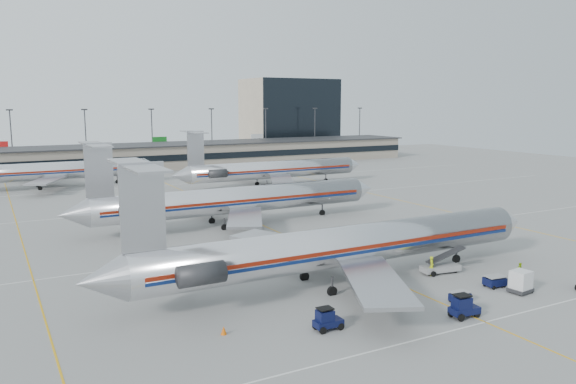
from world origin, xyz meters
TOP-DOWN VIEW (x-y plane):
  - ground at (0.00, 0.00)m, footprint 260.00×260.00m
  - apron_markings at (0.00, 10.00)m, footprint 160.00×0.15m
  - terminal at (0.00, 97.97)m, footprint 162.00×17.00m
  - light_mast_row at (0.00, 112.00)m, footprint 163.60×0.40m
  - distant_building at (62.00, 128.00)m, footprint 30.00×20.00m
  - jet_foreground at (-5.04, -4.68)m, footprint 47.64×28.05m
  - jet_second_row at (-3.70, 23.86)m, footprint 46.40×27.32m
  - jet_third_row at (17.71, 54.41)m, footprint 42.82×26.34m
  - jet_back_row at (-22.30, 73.46)m, footprint 42.77×26.31m
  - tug_left at (-11.65, -13.44)m, footprint 2.20×1.17m
  - tug_center at (-0.84, -16.47)m, footprint 2.48×1.43m
  - cart_inner at (1.49, -13.83)m, footprint 1.72×1.24m
  - cart_outer at (7.34, -12.37)m, footprint 2.00×1.49m
  - uld_container at (8.09, -14.58)m, footprint 2.09×1.82m
  - belt_loader at (6.07, -6.76)m, footprint 4.83×2.02m
  - ramp_worker_near at (4.68, -6.90)m, footprint 0.78×0.84m
  - ramp_worker_far at (11.45, -11.81)m, footprint 0.97×0.92m
  - cone_right at (12.10, -11.48)m, footprint 0.50×0.50m
  - cone_left at (-18.73, -10.51)m, footprint 0.54×0.54m

SIDE VIEW (x-z plane):
  - ground at x=0.00m, z-range 0.00..0.00m
  - apron_markings at x=0.00m, z-range 0.00..0.02m
  - cone_right at x=12.10m, z-range 0.00..0.59m
  - cone_left at x=-18.73m, z-range 0.00..0.63m
  - cart_inner at x=1.49m, z-range 0.03..0.97m
  - cart_outer at x=7.34m, z-range 0.03..1.09m
  - belt_loader at x=6.07m, z-range -0.58..1.92m
  - ramp_worker_far at x=11.45m, z-range 0.00..1.59m
  - tug_left at x=-11.65m, z-range -0.08..1.69m
  - tug_center at x=-0.84m, z-range -0.09..1.84m
  - ramp_worker_near at x=4.68m, z-range 0.00..1.93m
  - uld_container at x=8.09m, z-range 0.01..2.03m
  - terminal at x=0.00m, z-range 0.03..6.28m
  - jet_back_row at x=-22.30m, z-range -2.45..9.24m
  - jet_third_row at x=17.71m, z-range -2.45..9.25m
  - jet_second_row at x=-3.70m, z-range -2.55..9.60m
  - jet_foreground at x=-5.04m, z-range -2.62..9.85m
  - light_mast_row at x=0.00m, z-range 0.94..16.22m
  - distant_building at x=62.00m, z-range 0.00..25.00m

